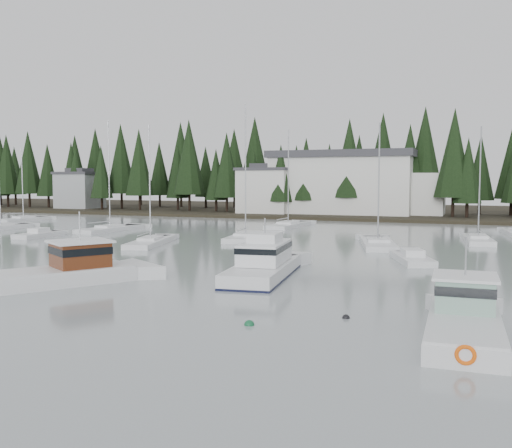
% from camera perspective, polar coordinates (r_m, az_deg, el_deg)
% --- Properties ---
extents(far_shore_land, '(240.00, 54.00, 1.00)m').
position_cam_1_polar(far_shore_land, '(114.77, 12.63, 1.16)').
color(far_shore_land, black).
rests_on(far_shore_land, ground).
extents(conifer_treeline, '(200.00, 22.00, 20.00)m').
position_cam_1_polar(conifer_treeline, '(103.93, 11.72, 0.84)').
color(conifer_treeline, black).
rests_on(conifer_treeline, ground).
extents(house_west, '(9.54, 7.42, 8.75)m').
position_cam_1_polar(house_west, '(101.56, 1.02, 3.48)').
color(house_west, silver).
rests_on(house_west, ground).
extents(house_far_west, '(8.48, 7.42, 8.25)m').
position_cam_1_polar(house_far_west, '(124.12, -17.20, 3.34)').
color(house_far_west, '#999EA0').
rests_on(house_far_west, ground).
extents(harbor_inn, '(29.50, 11.50, 10.90)m').
position_cam_1_polar(harbor_inn, '(100.66, 9.77, 4.04)').
color(harbor_inn, silver).
rests_on(harbor_inn, ground).
extents(lobster_boat_brown, '(8.37, 10.49, 5.07)m').
position_cam_1_polar(lobster_boat_brown, '(37.20, -19.43, -4.83)').
color(lobster_boat_brown, silver).
rests_on(lobster_boat_brown, ground).
extents(cabin_cruiser_center, '(4.50, 10.75, 4.48)m').
position_cam_1_polar(cabin_cruiser_center, '(37.79, 0.77, -4.28)').
color(cabin_cruiser_center, silver).
rests_on(cabin_cruiser_center, ground).
extents(lobster_boat_teal, '(3.09, 8.31, 4.55)m').
position_cam_1_polar(lobster_boat_teal, '(25.13, 20.11, -9.35)').
color(lobster_boat_teal, silver).
rests_on(lobster_boat_teal, ground).
extents(sailboat_1, '(3.67, 10.23, 14.23)m').
position_cam_1_polar(sailboat_1, '(73.50, -14.38, -0.62)').
color(sailboat_1, silver).
rests_on(sailboat_1, ground).
extents(sailboat_2, '(4.85, 10.13, 12.26)m').
position_cam_1_polar(sailboat_2, '(57.45, -10.50, -1.96)').
color(sailboat_2, silver).
rests_on(sailboat_2, ground).
extents(sailboat_3, '(3.40, 10.57, 13.65)m').
position_cam_1_polar(sailboat_3, '(77.38, 3.23, -0.25)').
color(sailboat_3, silver).
rests_on(sailboat_3, ground).
extents(sailboat_4, '(3.59, 8.38, 11.69)m').
position_cam_1_polar(sailboat_4, '(95.40, -22.22, 0.32)').
color(sailboat_4, silver).
rests_on(sailboat_4, ground).
extents(sailboat_7, '(3.39, 8.42, 12.34)m').
position_cam_1_polar(sailboat_7, '(62.64, 21.31, -1.65)').
color(sailboat_7, silver).
rests_on(sailboat_7, ground).
extents(sailboat_8, '(3.94, 8.97, 15.00)m').
position_cam_1_polar(sailboat_8, '(60.91, -1.04, -1.50)').
color(sailboat_8, silver).
rests_on(sailboat_8, ground).
extents(sailboat_9, '(5.31, 10.67, 12.39)m').
position_cam_1_polar(sailboat_9, '(56.39, 12.08, -2.11)').
color(sailboat_9, silver).
rests_on(sailboat_9, ground).
extents(sailboat_10, '(3.72, 8.41, 14.06)m').
position_cam_1_polar(sailboat_10, '(80.79, -24.16, -0.41)').
color(sailboat_10, silver).
rests_on(sailboat_10, ground).
extents(runabout_0, '(2.21, 6.10, 1.42)m').
position_cam_1_polar(runabout_0, '(68.23, -20.88, -1.11)').
color(runabout_0, silver).
rests_on(runabout_0, ground).
extents(runabout_1, '(4.20, 6.74, 1.42)m').
position_cam_1_polar(runabout_1, '(46.13, 15.36, -3.53)').
color(runabout_1, silver).
rests_on(runabout_1, ground).
extents(mooring_buoy_green, '(0.46, 0.46, 0.46)m').
position_cam_1_polar(mooring_buoy_green, '(25.58, -0.68, -10.07)').
color(mooring_buoy_green, '#145933').
rests_on(mooring_buoy_green, ground).
extents(mooring_buoy_dark, '(0.36, 0.36, 0.36)m').
position_cam_1_polar(mooring_buoy_dark, '(27.12, 8.98, -9.29)').
color(mooring_buoy_dark, black).
rests_on(mooring_buoy_dark, ground).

